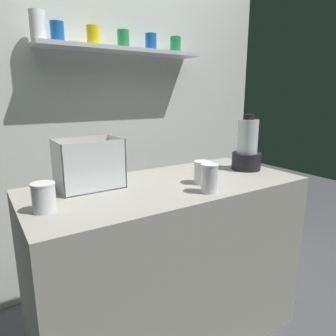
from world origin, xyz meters
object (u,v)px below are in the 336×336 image
at_px(carrot_display_bin, 90,171).
at_px(juice_cup_pomegranate_middle, 203,174).
at_px(juice_cup_mango_far_left, 44,199).
at_px(juice_cup_orange_left, 209,180).
at_px(blender_pitcher, 247,148).

bearing_deg(carrot_display_bin, juice_cup_pomegranate_middle, -25.84).
relative_size(juice_cup_mango_far_left, juice_cup_orange_left, 0.86).
distance_m(blender_pitcher, juice_cup_pomegranate_middle, 0.43).
bearing_deg(juice_cup_pomegranate_middle, juice_cup_mango_far_left, 177.96).
bearing_deg(blender_pitcher, juice_cup_pomegranate_middle, -167.05).
distance_m(carrot_display_bin, juice_cup_pomegranate_middle, 0.55).
xyz_separation_m(carrot_display_bin, juice_cup_mango_far_left, (-0.25, -0.21, -0.03)).
bearing_deg(juice_cup_orange_left, juice_cup_mango_far_left, 166.99).
distance_m(carrot_display_bin, juice_cup_mango_far_left, 0.33).
bearing_deg(juice_cup_pomegranate_middle, blender_pitcher, 12.95).
relative_size(blender_pitcher, juice_cup_orange_left, 2.46).
xyz_separation_m(juice_cup_mango_far_left, juice_cup_orange_left, (0.68, -0.16, 0.01)).
bearing_deg(juice_cup_mango_far_left, blender_pitcher, 3.33).
relative_size(carrot_display_bin, juice_cup_mango_far_left, 2.60).
bearing_deg(juice_cup_mango_far_left, juice_cup_orange_left, -13.01).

